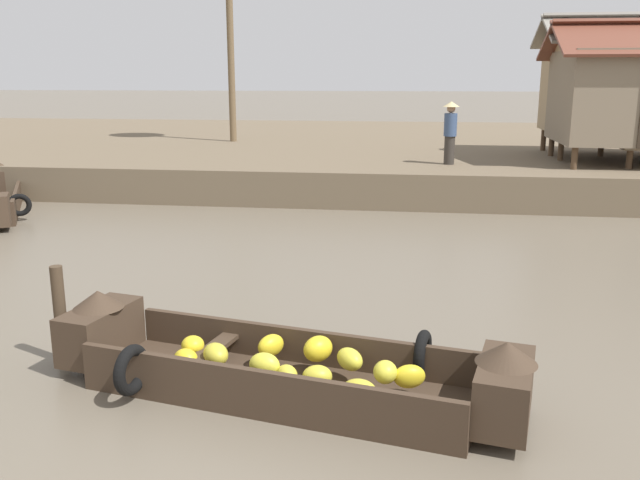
# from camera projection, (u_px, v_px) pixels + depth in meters

# --- Properties ---
(ground_plane) EXTENTS (300.00, 300.00, 0.00)m
(ground_plane) POSITION_uv_depth(u_px,v_px,m) (345.00, 249.00, 12.83)
(ground_plane) COLOR #665B4C
(riverbank_strip) EXTENTS (160.00, 20.00, 0.91)m
(riverbank_strip) POSITION_uv_depth(u_px,v_px,m) (382.00, 150.00, 26.05)
(riverbank_strip) COLOR brown
(riverbank_strip) RESTS_ON ground
(banana_boat) EXTENTS (5.01, 2.01, 0.87)m
(banana_boat) POSITION_uv_depth(u_px,v_px,m) (282.00, 367.00, 6.90)
(banana_boat) COLOR #3D2D21
(banana_boat) RESTS_ON ground
(stilt_house_left) EXTENTS (4.56, 3.61, 4.06)m
(stilt_house_left) POSITION_uv_depth(u_px,v_px,m) (619.00, 84.00, 19.47)
(stilt_house_left) COLOR #4C3826
(stilt_house_left) RESTS_ON riverbank_strip
(stilt_house_mid_left) EXTENTS (4.69, 3.92, 3.76)m
(stilt_house_mid_left) POSITION_uv_depth(u_px,v_px,m) (637.00, 94.00, 17.87)
(stilt_house_mid_left) COLOR #4C3826
(stilt_house_mid_left) RESTS_ON riverbank_strip
(vendor_person) EXTENTS (0.44, 0.44, 1.66)m
(vendor_person) POSITION_uv_depth(u_px,v_px,m) (450.00, 129.00, 17.88)
(vendor_person) COLOR #332D28
(vendor_person) RESTS_ON riverbank_strip
(mooring_post) EXTENTS (0.14, 0.14, 1.14)m
(mooring_post) POSITION_uv_depth(u_px,v_px,m) (60.00, 314.00, 7.63)
(mooring_post) COLOR #423323
(mooring_post) RESTS_ON ground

